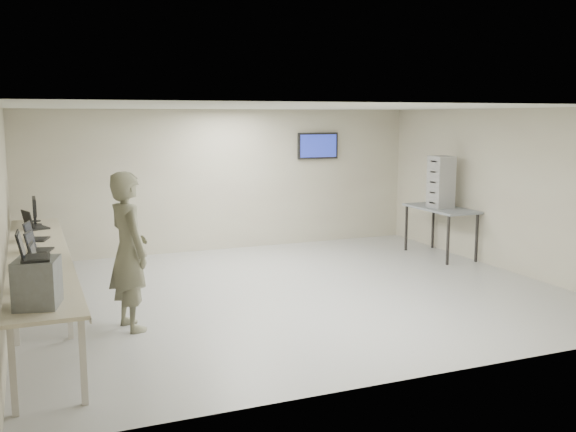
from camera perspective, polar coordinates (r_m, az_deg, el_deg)
name	(u,v)px	position (r m, az deg, el deg)	size (l,w,h in m)	color
room	(294,200)	(9.69, 0.50, 1.41)	(8.01, 7.01, 2.81)	#B2B2B2
workbench	(40,259)	(9.00, -21.19, -3.56)	(0.76, 6.00, 0.90)	beige
equipment_box	(37,283)	(6.48, -21.39, -5.55)	(0.38, 0.43, 0.45)	slate
laptop_on_box	(29,252)	(6.42, -22.02, -3.01)	(0.30, 0.36, 0.27)	black
laptop_0	(42,281)	(7.17, -21.03, -5.44)	(0.33, 0.38, 0.28)	black
laptop_1	(41,260)	(8.19, -21.14, -3.69)	(0.35, 0.40, 0.29)	black
laptop_2	(36,246)	(9.09, -21.46, -2.52)	(0.38, 0.41, 0.27)	black
laptop_3	(34,236)	(9.92, -21.64, -1.62)	(0.37, 0.40, 0.27)	black
laptop_4	(33,224)	(10.94, -21.71, -0.66)	(0.43, 0.45, 0.30)	black
monitor_near	(34,209)	(11.27, -21.61, 0.60)	(0.20, 0.45, 0.44)	black
monitor_far	(34,207)	(11.65, -21.63, 0.76)	(0.19, 0.42, 0.41)	black
soldier	(129,251)	(8.26, -13.96, -3.06)	(0.73, 0.48, 2.00)	#5E644F
side_table	(441,211)	(12.57, 13.43, 0.43)	(0.73, 1.57, 0.94)	slate
storage_bins	(441,182)	(12.49, 13.45, 2.97)	(0.37, 0.41, 0.98)	#ACACAC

